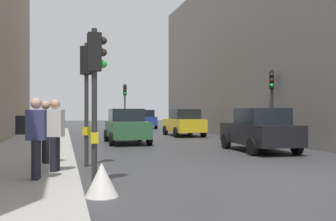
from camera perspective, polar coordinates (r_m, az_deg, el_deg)
ground_plane at (r=10.36m, az=15.85°, el=-9.20°), size 120.00×120.00×0.00m
sidewalk_kerb at (r=14.90m, az=-19.89°, el=-6.10°), size 3.14×40.00×0.16m
building_facade_right at (r=27.86m, az=20.75°, el=8.10°), size 12.00×30.06×11.21m
traffic_light_near_right at (r=11.68m, az=-11.85°, el=4.25°), size 0.44×0.37×3.66m
traffic_light_mid_street at (r=19.63m, az=15.06°, el=2.53°), size 0.36×0.45×3.68m
traffic_light_near_left at (r=8.69m, az=-10.67°, el=4.87°), size 0.43×0.25×3.47m
traffic_light_far_median at (r=31.45m, az=-6.38°, el=1.77°), size 0.25×0.43×3.87m
car_yellow_taxi at (r=25.42m, az=2.35°, el=-1.81°), size 2.04×4.21×1.76m
car_green_estate at (r=19.85m, az=-6.16°, el=-2.29°), size 2.06×4.22×1.76m
car_dark_suv at (r=16.08m, az=13.37°, el=-2.81°), size 2.17×4.28×1.76m
car_blue_van at (r=36.75m, az=-3.56°, el=-1.28°), size 2.16×4.27×1.76m
pedestrian_with_grey_backpack at (r=8.87m, az=-19.18°, el=-3.17°), size 0.63×0.38×1.77m
pedestrian_with_black_backpack at (r=9.90m, az=-16.58°, el=-2.85°), size 0.66×0.48×1.77m
pedestrian_in_dark_coat at (r=11.52m, az=-17.61°, el=-2.62°), size 0.46×0.37×1.77m
warning_sign_triangle at (r=7.61m, az=-9.76°, el=-10.04°), size 0.64×0.64×0.65m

